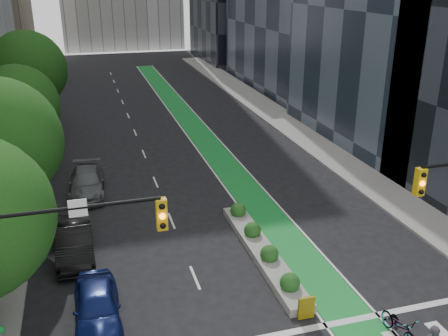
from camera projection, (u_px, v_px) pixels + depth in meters
sidewalk_left at (20, 160)px, 37.93m from camera, size 3.60×90.00×0.15m
sidewalk_right at (304, 134)px, 44.02m from camera, size 3.60×90.00×0.15m
bike_lane_paint at (195, 128)px, 46.25m from camera, size 2.20×70.00×0.01m
tree_midfar at (18, 106)px, 33.68m from camera, size 5.60×5.60×7.76m
tree_far at (27, 70)px, 42.37m from camera, size 6.60×6.60×9.00m
signal_left at (33, 275)px, 15.04m from camera, size 6.14×0.51×7.20m
median_planter at (262, 249)px, 25.08m from camera, size 1.20×10.26×1.10m
bicycle at (399, 326)px, 19.29m from camera, size 0.88×2.15×1.10m
parked_car_left_near at (97, 306)px, 20.07m from camera, size 1.83×4.55×1.55m
parked_car_left_mid at (74, 241)px, 24.84m from camera, size 1.90×5.13×1.68m
parked_car_left_far at (87, 183)px, 32.02m from camera, size 2.45×5.47×1.56m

